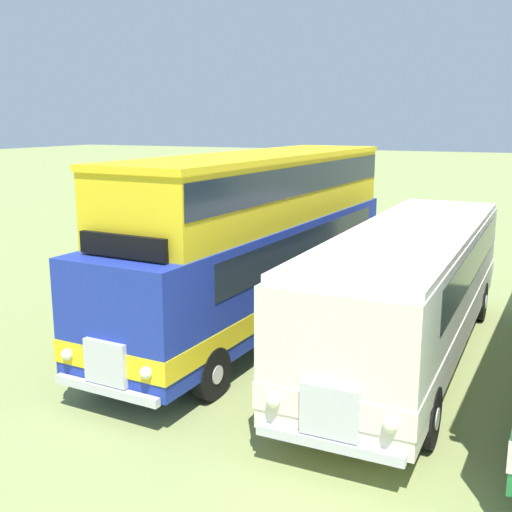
# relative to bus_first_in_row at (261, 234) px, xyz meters

# --- Properties ---
(bus_first_in_row) EXTENTS (3.14, 11.73, 4.49)m
(bus_first_in_row) POSITION_rel_bus_first_in_row_xyz_m (0.00, 0.00, 0.00)
(bus_first_in_row) COLOR #1E339E
(bus_first_in_row) RESTS_ON ground
(bus_second_in_row) EXTENTS (2.68, 11.07, 2.99)m
(bus_second_in_row) POSITION_rel_bus_first_in_row_xyz_m (3.92, -0.49, -0.72)
(bus_second_in_row) COLOR silver
(bus_second_in_row) RESTS_ON ground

